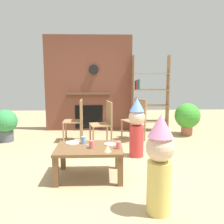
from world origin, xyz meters
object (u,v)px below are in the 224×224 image
Objects in this scene: birthday_cake_slice at (108,149)px; dining_chair_right at (137,117)px; child_in_pink at (137,126)px; potted_plant_tall at (187,117)px; paper_plate_front at (110,144)px; paper_cup_near_left at (92,144)px; child_with_cone_hat at (160,162)px; bookshelf at (147,97)px; potted_plant_short at (6,123)px; coffee_table at (89,152)px; paper_plate_rear at (73,143)px; dining_chair_left at (77,118)px; paper_cup_near_right at (83,140)px; dining_chair_middle at (105,121)px; paper_cup_center at (118,145)px.

birthday_cake_slice is 0.11× the size of dining_chair_right.
child_in_pink reaches higher than potted_plant_tall.
child_in_pink reaches higher than paper_plate_front.
paper_cup_near_left is 0.10× the size of child_with_cone_hat.
potted_plant_short is (-3.22, -0.87, -0.46)m from bookshelf.
coffee_table is at bearing 124.00° from paper_cup_near_left.
paper_cup_near_left is 0.52× the size of paper_plate_rear.
paper_plate_front is at bearing 110.31° from dining_chair_left.
dining_chair_right reaches higher than paper_cup_near_left.
paper_cup_near_right is 1.37m from dining_chair_middle.
paper_cup_near_right is 0.10× the size of child_in_pink.
dining_chair_right is at bearing 65.67° from paper_cup_near_left.
child_in_pink is at bearing -21.64° from potted_plant_short.
paper_plate_rear is 2.37m from potted_plant_short.
paper_plate_rear is at bearing -15.28° from child_in_pink.
birthday_cake_slice is at bearing -39.28° from paper_plate_rear.
child_with_cone_hat is (1.03, -1.14, 0.11)m from paper_plate_rear.
paper_plate_front is at bearing -39.37° from potted_plant_short.
child_in_pink is 0.86m from dining_chair_middle.
dining_chair_right reaches higher than paper_cup_near_right.
paper_cup_center is 0.09× the size of child_with_cone_hat.
dining_chair_middle is at bearing 3.29° from dining_chair_right.
child_with_cone_hat is at bearing -48.05° from paper_plate_rear.
child_with_cone_hat is 1.17× the size of dining_chair_middle.
dining_chair_right is (1.19, 1.74, 0.07)m from paper_plate_rear.
bookshelf is at bearing -47.81° from child_with_cone_hat.
paper_plate_front is 2.89m from potted_plant_tall.
bookshelf is 3.77m from child_with_cone_hat.
child_in_pink is (0.01, 1.79, -0.01)m from child_with_cone_hat.
child_in_pink is at bearing 47.14° from coffee_table.
potted_plant_short reaches higher than paper_cup_center.
potted_plant_short is (-2.30, 2.00, -0.09)m from paper_cup_center.
birthday_cake_slice is 3.02m from potted_plant_short.
paper_plate_front is (-1.02, -2.67, -0.42)m from bookshelf.
potted_plant_short is (-2.13, 0.39, -0.11)m from dining_chair_middle.
dining_chair_left is at bearing 93.59° from paper_plate_rear.
child_in_pink is 2.03m from potted_plant_tall.
birthday_cake_slice is (-0.05, -0.32, 0.03)m from paper_plate_front.
birthday_cake_slice is at bearing -98.10° from paper_plate_front.
birthday_cake_slice is 1.19m from child_in_pink.
bookshelf reaches higher than potted_plant_tall.
paper_cup_near_left reaches higher than coffee_table.
paper_cup_near_left is at bearing 174.37° from paper_cup_center.
dining_chair_right is 1.17× the size of potted_plant_tall.
child_with_cone_hat is at bearing -46.89° from potted_plant_short.
coffee_table is 2.69m from potted_plant_short.
potted_plant_short is (-1.64, 1.71, -0.05)m from paper_plate_rear.
paper_cup_near_right is 0.11× the size of dining_chair_middle.
child_in_pink reaches higher than paper_plate_rear.
child_with_cone_hat is at bearing -98.40° from bookshelf.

